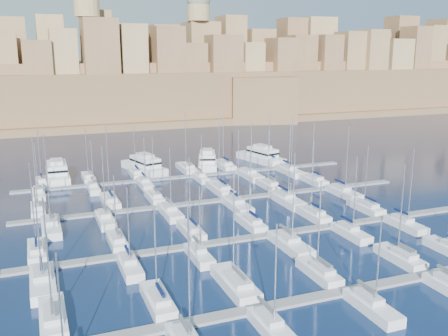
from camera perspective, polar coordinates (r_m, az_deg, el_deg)
name	(u,v)px	position (r m, az deg, el deg)	size (l,w,h in m)	color
ground	(242,215)	(95.95, 2.10, -5.37)	(600.00, 600.00, 0.00)	black
pontoon_near	(346,291)	(68.38, 13.77, -13.53)	(84.00, 2.00, 0.40)	slate
pontoon_mid_near	(270,235)	(85.65, 5.31, -7.60)	(84.00, 2.00, 0.40)	slate
pontoon_mid_far	(223,200)	(104.71, -0.07, -3.65)	(84.00, 2.00, 0.40)	slate
pontoon_far	(192,176)	(124.75, -3.72, -0.92)	(84.00, 2.00, 0.40)	slate
sailboat_0	(53,318)	(62.72, -18.97, -15.90)	(2.93, 9.78, 15.25)	white
sailboat_1	(158,301)	(63.71, -7.54, -14.79)	(2.73, 9.09, 12.76)	white
sailboat_2	(235,283)	(67.27, 1.31, -13.05)	(3.21, 10.71, 16.10)	white
sailboat_3	(319,272)	(71.62, 10.83, -11.62)	(2.60, 8.67, 13.94)	white
sailboat_4	(400,257)	(79.58, 19.48, -9.57)	(2.69, 8.98, 15.00)	white
sailboat_8	(272,328)	(58.08, 5.50, -17.71)	(2.56, 8.53, 13.30)	white
sailboat_9	(372,306)	(64.45, 16.56, -14.92)	(2.61, 8.71, 12.33)	white
sailboat_12	(37,251)	(82.34, -20.60, -8.89)	(2.66, 8.86, 14.73)	white
sailboat_13	(117,241)	(82.86, -12.10, -8.20)	(2.48, 8.28, 11.88)	white
sailboat_14	(191,231)	(85.83, -3.76, -7.14)	(2.72, 9.07, 13.60)	white
sailboat_15	(251,223)	(89.45, 3.08, -6.28)	(2.64, 8.81, 13.89)	white
sailboat_16	(313,214)	(95.37, 10.10, -5.22)	(2.78, 9.26, 14.80)	white
sailboat_17	(366,207)	(101.88, 15.93, -4.34)	(2.74, 9.12, 13.20)	white
sailboat_18	(43,282)	(71.76, -20.01, -12.15)	(3.16, 10.54, 14.29)	white
sailboat_19	(130,266)	(73.55, -10.74, -10.95)	(2.57, 8.55, 12.78)	white
sailboat_20	(199,255)	(76.04, -2.86, -9.90)	(2.45, 8.18, 11.80)	white
sailboat_21	(290,244)	(80.61, 7.55, -8.59)	(3.14, 10.46, 15.91)	white
sailboat_22	(351,232)	(87.44, 14.28, -7.15)	(2.60, 8.68, 14.24)	white
sailboat_23	(405,224)	(94.22, 20.01, -6.06)	(2.65, 8.83, 14.71)	white
sailboat_24	(38,210)	(103.05, -20.48, -4.47)	(2.59, 8.63, 15.33)	white
sailboat_25	(110,201)	(104.56, -12.87, -3.69)	(2.98, 9.94, 16.35)	white
sailboat_26	(155,197)	(105.49, -7.92, -3.35)	(2.56, 8.53, 13.76)	white
sailboat_27	(220,189)	(110.70, -0.43, -2.40)	(3.21, 10.71, 17.97)	white
sailboat_28	(269,185)	(114.38, 5.17, -1.97)	(2.64, 8.80, 13.66)	white
sailboat_29	(313,180)	(120.36, 10.16, -1.36)	(2.91, 9.69, 14.80)	white
sailboat_30	(51,227)	(92.27, -19.17, -6.38)	(3.15, 10.49, 17.42)	white
sailboat_31	(105,219)	(93.57, -13.41, -5.74)	(2.73, 9.09, 14.72)	white
sailboat_32	(170,212)	(95.62, -6.15, -5.04)	(2.83, 9.44, 13.66)	white
sailboat_33	(237,205)	(99.43, 1.49, -4.23)	(3.08, 10.25, 16.13)	white
sailboat_34	(287,200)	(103.64, 7.17, -3.60)	(3.31, 11.04, 17.16)	white
sailboat_35	(344,192)	(111.17, 13.50, -2.72)	(3.07, 10.23, 15.61)	white
sailboat_36	(42,182)	(124.11, -20.12, -1.53)	(2.48, 8.26, 13.53)	white
sailboat_37	(89,178)	(125.01, -15.22, -1.08)	(2.70, 8.99, 12.78)	white
sailboat_38	(136,174)	(126.57, -10.03, -0.64)	(2.67, 8.89, 13.25)	white
sailboat_39	(187,168)	(130.56, -4.27, -0.04)	(3.20, 10.66, 15.96)	white
sailboat_40	(224,165)	(133.84, 0.01, 0.33)	(3.16, 10.54, 15.47)	white
sailboat_41	(270,162)	(138.34, 5.27, 0.68)	(2.64, 8.80, 14.00)	white
sailboat_42	(39,194)	(114.13, -20.44, -2.81)	(2.64, 8.79, 12.36)	white
sailboat_43	(93,188)	(115.21, -14.71, -2.26)	(2.33, 7.78, 12.06)	white
sailboat_44	(145,184)	(116.64, -9.03, -1.79)	(2.54, 8.46, 12.05)	white
sailboat_45	(201,178)	(120.66, -2.65, -1.14)	(2.22, 7.39, 11.56)	white
sailboat_46	(250,175)	(123.56, 2.97, -0.78)	(3.18, 10.60, 14.19)	white
sailboat_47	(290,171)	(128.42, 7.53, -0.34)	(3.19, 10.63, 14.83)	white
motor_yacht_a	(57,172)	(128.66, -18.53, -0.45)	(5.43, 17.43, 5.25)	white
motor_yacht_b	(144,165)	(130.93, -9.08, 0.30)	(9.32, 17.36, 5.25)	white
motor_yacht_c	(207,161)	(135.02, -1.91, 0.85)	(9.56, 16.35, 5.25)	white
motor_yacht_d	(261,156)	(141.53, 4.29, 1.39)	(8.82, 17.30, 5.25)	white
fortified_city	(111,86)	(241.95, -12.81, 9.10)	(460.00, 108.95, 59.52)	brown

